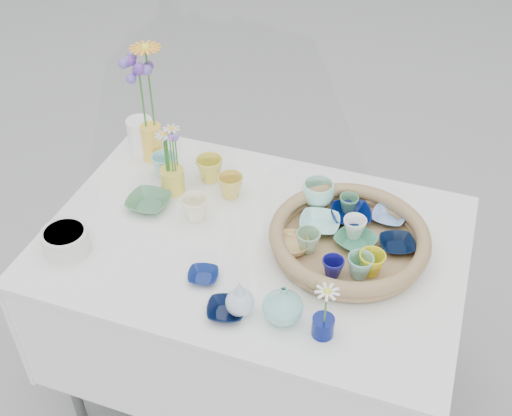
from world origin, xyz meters
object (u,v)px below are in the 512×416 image
(display_table, at_px, (254,386))
(tall_vase_yellow, at_px, (152,143))
(wicker_tray, at_px, (349,239))
(bud_vase_seafoam, at_px, (283,303))

(display_table, relative_size, tall_vase_yellow, 9.43)
(display_table, bearing_deg, wicker_tray, 10.12)
(wicker_tray, distance_m, bud_vase_seafoam, 0.33)
(display_table, distance_m, wicker_tray, 0.85)
(wicker_tray, bearing_deg, tall_vase_yellow, 163.31)
(wicker_tray, bearing_deg, display_table, -169.88)
(display_table, bearing_deg, tall_vase_yellow, 149.73)
(display_table, height_order, tall_vase_yellow, tall_vase_yellow)
(bud_vase_seafoam, height_order, tall_vase_yellow, tall_vase_yellow)
(wicker_tray, xyz_separation_m, tall_vase_yellow, (-0.75, 0.23, 0.03))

